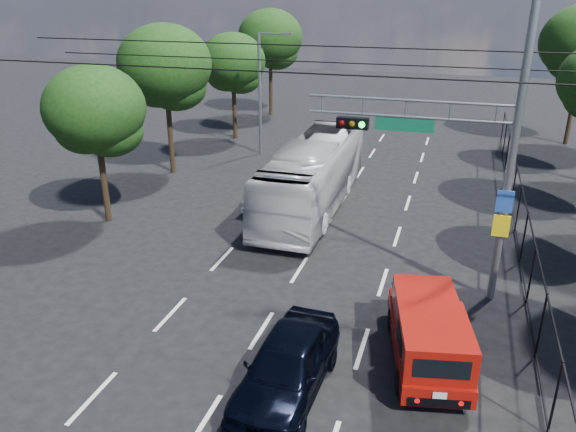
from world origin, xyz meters
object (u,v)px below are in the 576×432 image
at_px(signal_mast, 471,138).
at_px(navy_hatchback, 287,366).
at_px(red_pickup, 428,332).
at_px(white_van, 272,192).
at_px(white_bus, 313,175).

relative_size(signal_mast, navy_hatchback, 2.09).
xyz_separation_m(signal_mast, red_pickup, (-0.56, -4.07, -4.30)).
bearing_deg(red_pickup, navy_hatchback, -144.79).
bearing_deg(navy_hatchback, white_van, 112.30).
distance_m(white_bus, white_van, 2.08).
relative_size(red_pickup, white_van, 1.28).
distance_m(signal_mast, white_bus, 9.68).
xyz_separation_m(signal_mast, white_van, (-8.28, 5.88, -4.60)).
xyz_separation_m(navy_hatchback, white_bus, (-2.67, 12.55, 0.77)).
bearing_deg(red_pickup, signal_mast, 82.22).
bearing_deg(white_bus, navy_hatchback, -78.38).
relative_size(white_bus, white_van, 2.86).
bearing_deg(white_van, white_bus, 14.79).
distance_m(red_pickup, navy_hatchback, 3.93).
bearing_deg(red_pickup, white_van, 127.83).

